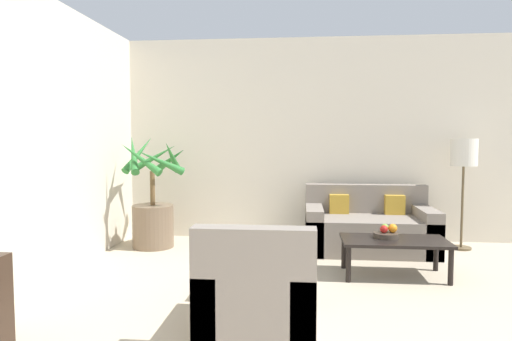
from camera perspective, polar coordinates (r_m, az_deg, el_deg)
wall_back at (r=6.25m, az=13.70°, el=3.79°), size 8.06×0.06×2.70m
potted_palm at (r=5.87m, az=-12.74°, el=-4.79°), size 0.81×0.90×1.43m
sofa_loveseat at (r=5.75m, az=13.89°, el=-7.07°), size 1.52×0.86×0.78m
floor_lamp at (r=6.11m, az=24.54°, el=1.48°), size 0.31×0.31×1.36m
coffee_table at (r=4.76m, az=16.91°, el=-8.76°), size 1.03×0.56×0.37m
fruit_bowl at (r=4.79m, az=15.93°, el=-7.79°), size 0.25×0.25×0.05m
apple_red at (r=4.76m, az=15.70°, el=-7.07°), size 0.08×0.08×0.08m
apple_green at (r=4.85m, az=15.79°, el=-6.87°), size 0.08×0.08×0.08m
orange_fruit at (r=4.80m, az=16.73°, el=-6.93°), size 0.09×0.09×0.09m
armchair at (r=3.29m, az=0.30°, el=-15.56°), size 0.77×0.88×0.82m
ottoman at (r=4.09m, az=0.24°, el=-12.51°), size 0.65×0.55×0.40m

